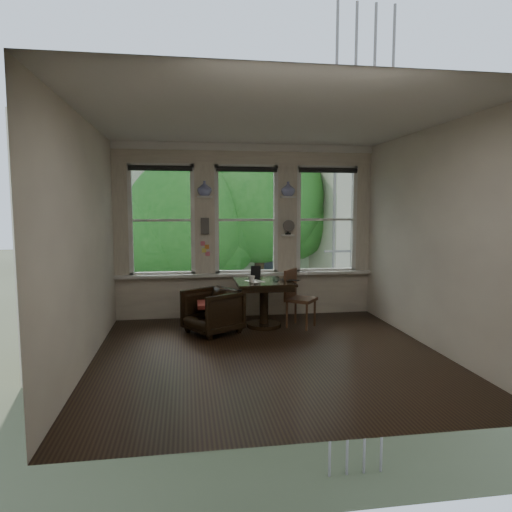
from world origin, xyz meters
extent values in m
plane|color=black|center=(0.00, 0.00, 0.00)|extent=(4.50, 4.50, 0.00)
plane|color=silver|center=(0.00, 0.00, 3.00)|extent=(4.50, 4.50, 0.00)
plane|color=silver|center=(0.00, 2.25, 1.50)|extent=(4.50, 0.00, 4.50)
plane|color=silver|center=(0.00, -2.25, 1.50)|extent=(4.50, 0.00, 4.50)
plane|color=silver|center=(-2.25, 0.00, 1.50)|extent=(0.00, 4.50, 4.50)
plane|color=silver|center=(2.25, 0.00, 1.50)|extent=(0.00, 4.50, 4.50)
cube|color=white|center=(-0.72, 2.15, 2.10)|extent=(0.26, 0.16, 0.03)
cube|color=white|center=(0.72, 2.15, 2.10)|extent=(0.26, 0.16, 0.03)
cube|color=#59544F|center=(-0.72, 2.18, 1.60)|extent=(0.14, 0.06, 0.28)
imported|color=white|center=(-0.72, 2.15, 2.24)|extent=(0.24, 0.24, 0.25)
imported|color=white|center=(0.72, 2.15, 2.24)|extent=(0.24, 0.24, 0.25)
imported|color=black|center=(-0.67, 1.16, 0.34)|extent=(1.01, 1.01, 0.68)
cube|color=maroon|center=(-0.67, 1.16, 0.45)|extent=(0.45, 0.45, 0.06)
imported|color=black|center=(0.54, 1.25, 0.76)|extent=(0.38, 0.35, 0.03)
imported|color=white|center=(-0.04, 1.32, 0.80)|extent=(0.14, 0.14, 0.10)
imported|color=white|center=(0.33, 1.26, 0.80)|extent=(0.13, 0.13, 0.09)
cube|color=black|center=(0.07, 1.59, 0.86)|extent=(0.17, 0.12, 0.22)
cube|color=silver|center=(0.02, 1.39, 0.75)|extent=(0.32, 0.36, 0.00)
camera|label=1|loc=(-1.05, -5.69, 1.93)|focal=32.00mm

